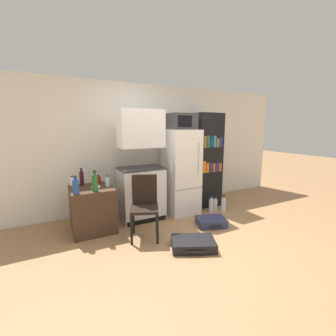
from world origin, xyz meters
name	(u,v)px	position (x,y,z in m)	size (l,w,h in m)	color
ground_plane	(203,247)	(0.00, 0.00, 0.00)	(24.00, 24.00, 0.00)	#A3754C
wall_back	(156,147)	(0.20, 2.00, 1.24)	(6.40, 0.10, 2.48)	white
side_table	(93,209)	(-1.27, 1.26, 0.35)	(0.64, 0.67, 0.71)	#422D1E
kitchen_hutch	(141,170)	(-0.39, 1.35, 0.89)	(0.77, 0.51, 1.94)	white
refrigerator	(181,172)	(0.40, 1.30, 0.80)	(0.58, 0.63, 1.60)	white
microwave	(182,122)	(0.40, 1.30, 1.75)	(0.49, 0.39, 0.29)	#333333
bookshelf	(207,160)	(1.08, 1.41, 0.96)	(0.57, 0.39, 1.93)	black
bottle_clear_short	(107,182)	(-1.02, 1.24, 0.78)	(0.07, 0.07, 0.18)	silver
bottle_milk_white	(72,181)	(-1.52, 1.55, 0.77)	(0.08, 0.08, 0.16)	white
bottle_blue_soda	(76,187)	(-1.51, 0.99, 0.82)	(0.08, 0.08, 0.27)	#1E47A3
bottle_green_tall	(95,183)	(-1.24, 1.00, 0.84)	(0.08, 0.08, 0.32)	#1E6028
bottle_wine_dark	(82,178)	(-1.38, 1.48, 0.83)	(0.07, 0.07, 0.29)	black
bottle_ketchup_red	(98,180)	(-1.12, 1.48, 0.77)	(0.08, 0.08, 0.15)	#AD1914
bowl	(96,187)	(-1.21, 1.20, 0.72)	(0.13, 0.13, 0.04)	silver
chair	(145,201)	(-0.59, 0.70, 0.55)	(0.52, 0.52, 0.94)	black
suitcase_large_flat	(211,222)	(0.54, 0.52, 0.07)	(0.56, 0.48, 0.13)	navy
suitcase_small_flat	(193,244)	(-0.14, 0.04, 0.06)	(0.70, 0.60, 0.13)	black
water_bottle_front	(211,205)	(0.93, 1.02, 0.14)	(0.09, 0.09, 0.33)	silver
water_bottle_middle	(223,205)	(1.16, 0.92, 0.14)	(0.09, 0.09, 0.33)	silver
water_bottle_back	(215,205)	(1.05, 1.04, 0.12)	(0.08, 0.08, 0.29)	silver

